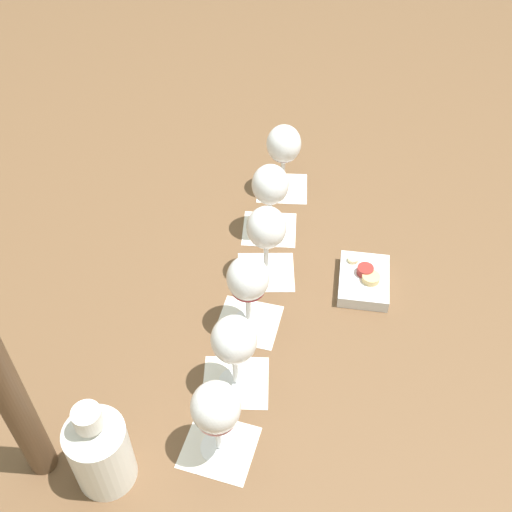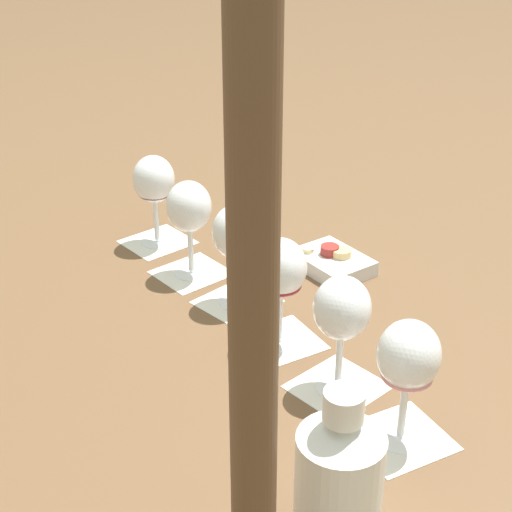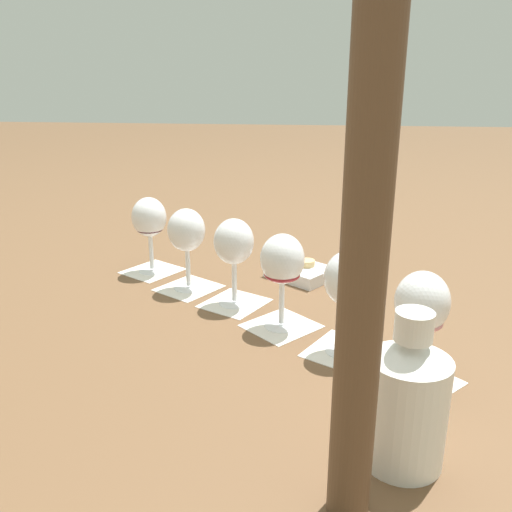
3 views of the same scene
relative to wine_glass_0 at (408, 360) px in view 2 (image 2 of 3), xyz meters
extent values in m
plane|color=brown|center=(0.21, 0.26, -0.12)|extent=(8.00, 8.00, 0.00)
cube|color=silver|center=(0.00, 0.00, -0.12)|extent=(0.16, 0.16, 0.00)
cube|color=silver|center=(0.08, 0.10, -0.12)|extent=(0.16, 0.15, 0.00)
cube|color=silver|center=(0.16, 0.21, -0.12)|extent=(0.16, 0.16, 0.00)
cube|color=silver|center=(0.25, 0.31, -0.12)|extent=(0.15, 0.15, 0.00)
cube|color=silver|center=(0.32, 0.42, -0.12)|extent=(0.16, 0.15, 0.00)
cube|color=silver|center=(0.42, 0.53, -0.12)|extent=(0.16, 0.15, 0.00)
cylinder|color=white|center=(0.00, 0.00, -0.12)|extent=(0.06, 0.06, 0.01)
cylinder|color=white|center=(0.00, 0.00, -0.07)|extent=(0.01, 0.01, 0.08)
ellipsoid|color=white|center=(0.00, 0.00, 0.01)|extent=(0.08, 0.08, 0.09)
ellipsoid|color=pink|center=(0.00, 0.00, -0.02)|extent=(0.06, 0.06, 0.02)
cylinder|color=white|center=(0.08, 0.10, -0.12)|extent=(0.06, 0.06, 0.01)
cylinder|color=white|center=(0.08, 0.10, -0.07)|extent=(0.01, 0.01, 0.08)
ellipsoid|color=white|center=(0.08, 0.10, 0.01)|extent=(0.08, 0.08, 0.09)
ellipsoid|color=#D0555F|center=(0.08, 0.10, -0.01)|extent=(0.06, 0.06, 0.04)
cylinder|color=white|center=(0.16, 0.21, -0.12)|extent=(0.06, 0.06, 0.01)
cylinder|color=white|center=(0.16, 0.21, -0.07)|extent=(0.01, 0.01, 0.08)
ellipsoid|color=white|center=(0.16, 0.21, 0.01)|extent=(0.08, 0.08, 0.09)
ellipsoid|color=maroon|center=(0.16, 0.21, -0.02)|extent=(0.06, 0.06, 0.02)
cylinder|color=white|center=(0.25, 0.31, -0.12)|extent=(0.06, 0.06, 0.01)
cylinder|color=white|center=(0.25, 0.31, -0.07)|extent=(0.01, 0.01, 0.08)
ellipsoid|color=white|center=(0.25, 0.31, 0.01)|extent=(0.08, 0.08, 0.09)
ellipsoid|color=maroon|center=(0.25, 0.31, -0.01)|extent=(0.06, 0.06, 0.04)
cylinder|color=white|center=(0.32, 0.42, -0.12)|extent=(0.06, 0.06, 0.01)
cylinder|color=white|center=(0.32, 0.42, -0.07)|extent=(0.01, 0.01, 0.08)
ellipsoid|color=white|center=(0.32, 0.42, 0.01)|extent=(0.08, 0.08, 0.09)
ellipsoid|color=#4C1423|center=(0.32, 0.42, -0.01)|extent=(0.06, 0.06, 0.03)
cylinder|color=white|center=(0.42, 0.53, -0.12)|extent=(0.06, 0.06, 0.01)
cylinder|color=white|center=(0.42, 0.53, -0.07)|extent=(0.01, 0.01, 0.08)
ellipsoid|color=white|center=(0.42, 0.53, 0.01)|extent=(0.08, 0.08, 0.09)
ellipsoid|color=black|center=(0.42, 0.53, -0.01)|extent=(0.06, 0.06, 0.03)
cylinder|color=white|center=(-0.18, 0.04, -0.05)|extent=(0.09, 0.09, 0.13)
cone|color=white|center=(-0.18, 0.04, 0.03)|extent=(0.09, 0.09, 0.02)
cylinder|color=white|center=(-0.18, 0.04, 0.05)|extent=(0.04, 0.04, 0.03)
cube|color=silver|center=(0.41, 0.19, -0.11)|extent=(0.16, 0.17, 0.03)
cylinder|color=beige|center=(0.42, 0.23, -0.09)|extent=(0.02, 0.02, 0.01)
cylinder|color=#DBB775|center=(0.42, 0.17, -0.09)|extent=(0.04, 0.04, 0.01)
cylinder|color=maroon|center=(0.42, 0.19, -0.09)|extent=(0.03, 0.03, 0.02)
cylinder|color=brown|center=(-0.26, 0.11, 0.27)|extent=(0.04, 0.04, 0.79)
camera|label=1|loc=(-0.18, -0.47, 0.87)|focal=45.00mm
camera|label=2|loc=(-0.79, -0.07, 0.55)|focal=55.00mm
camera|label=3|loc=(-0.73, 0.15, 0.31)|focal=38.00mm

